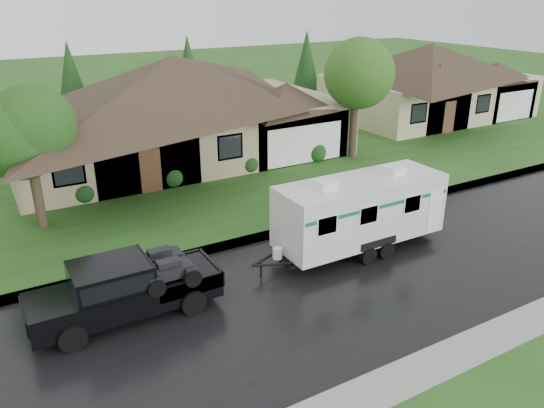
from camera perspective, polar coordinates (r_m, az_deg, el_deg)
The scene contains 11 objects.
ground at distance 18.67m, azimuth -0.29°, elevation -6.92°, with size 140.00×140.00×0.00m, color #224F18.
road at distance 17.20m, azimuth 3.07°, elevation -9.69°, with size 140.00×8.00×0.01m, color black.
curb at distance 20.40m, azimuth -3.44°, elevation -4.07°, with size 140.00×0.50×0.15m, color gray.
lawn at distance 31.58m, azimuth -13.99°, elevation 4.91°, with size 140.00×26.00×0.15m, color #224F18.
house_main at distance 30.38m, azimuth -9.74°, elevation 11.42°, with size 19.44×10.80×6.90m.
house_neighbor at distance 42.05m, azimuth 17.05°, elevation 13.32°, with size 15.12×9.72×6.45m.
tree_left_green at distance 22.21m, azimuth -24.91°, elevation 7.03°, with size 3.40×3.40×5.63m.
tree_right_green at distance 29.95m, azimuth 9.09°, elevation 13.41°, with size 3.94×3.94×6.52m.
shrub_row at distance 26.90m, azimuth -6.46°, elevation 3.75°, with size 13.60×1.00×1.00m.
pickup_truck at distance 16.25m, azimuth -15.87°, elevation -8.64°, with size 5.47×2.08×1.82m.
travel_trailer at distance 19.57m, azimuth 9.48°, elevation -0.59°, with size 6.75×2.37×3.03m.
Camera 1 is at (-8.10, -14.18, 9.05)m, focal length 35.00 mm.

